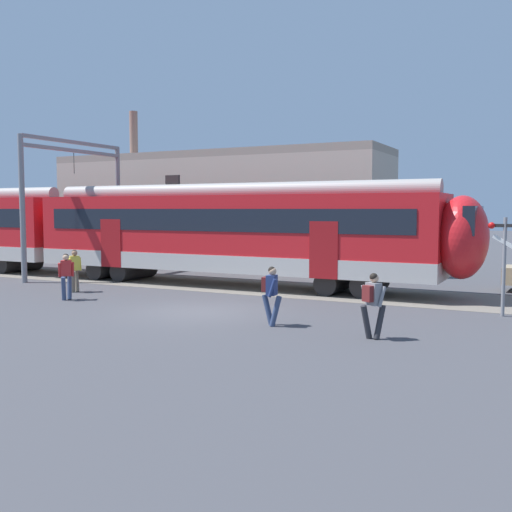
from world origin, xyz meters
TOP-DOWN VIEW (x-y plane):
  - ground_plane at (0.00, 0.00)m, footprint 160.00×160.00m
  - track_bed at (-13.43, 6.08)m, footprint 80.00×4.40m
  - commuter_train at (-10.95, 6.08)m, footprint 38.05×3.07m
  - pedestrian_yellow at (-6.69, 1.61)m, footprint 0.49×0.67m
  - pedestrian_red at (-5.49, -0.07)m, footprint 0.46×0.70m
  - pedestrian_navy at (3.06, -1.04)m, footprint 0.67×0.54m
  - pedestrian_grey at (6.06, -1.45)m, footprint 0.66×0.56m
  - catenary_gantry at (-10.87, 6.08)m, footprint 0.24×6.64m
  - crossing_signal at (8.70, 3.44)m, footprint 0.96×0.22m
  - background_building at (-7.45, 13.80)m, footprint 19.60×5.00m

SIDE VIEW (x-z plane):
  - ground_plane at x=0.00m, z-range 0.00..0.00m
  - track_bed at x=-13.43m, z-range 0.00..0.01m
  - pedestrian_yellow at x=-6.69m, z-range 0.13..1.80m
  - pedestrian_red at x=-5.49m, z-range 0.13..1.80m
  - pedestrian_navy at x=3.06m, z-range 0.16..1.82m
  - pedestrian_grey at x=6.06m, z-range 0.16..1.82m
  - crossing_signal at x=8.70m, z-range 0.51..3.51m
  - commuter_train at x=-10.95m, z-range -0.11..4.62m
  - background_building at x=-7.45m, z-range -1.39..7.81m
  - catenary_gantry at x=-10.87m, z-range 1.05..7.58m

